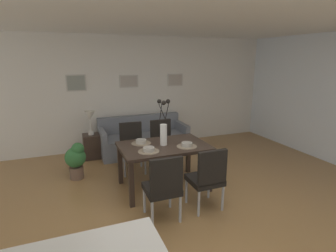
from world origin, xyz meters
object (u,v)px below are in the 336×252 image
Objects in this scene: dining_chair_far_right at (163,141)px; framed_picture_left at (76,83)px; centerpiece_vase at (164,128)px; side_table at (92,146)px; bowl_near_right at (141,141)px; framed_picture_center at (129,81)px; bowl_far_left at (187,144)px; dining_chair_near_right at (132,145)px; table_lamp at (90,117)px; dining_table at (164,150)px; bowl_near_left at (149,149)px; dining_chair_near_left at (164,185)px; framed_picture_right at (175,80)px; dining_chair_far_left at (208,176)px; potted_plant at (76,159)px; sofa at (143,140)px.

framed_picture_left reaches higher than dining_chair_far_right.
centerpiece_vase is 2.20m from side_table.
bowl_near_right is 0.39× the size of framed_picture_center.
dining_chair_far_right is 1.25× the size of centerpiece_vase.
bowl_near_right reaches higher than side_table.
dining_chair_far_right is 5.41× the size of bowl_far_left.
table_lamp reaches higher than dining_chair_near_right.
bowl_near_left is at bearing -146.52° from dining_table.
dining_chair_far_right is 5.41× the size of bowl_near_left.
dining_chair_far_right is 1.80m from framed_picture_center.
framed_picture_right is (1.49, 3.17, 1.07)m from dining_chair_near_left.
side_table is 1.70m from framed_picture_center.
framed_picture_right reaches higher than side_table.
dining_chair_far_right is at bearing 70.48° from dining_table.
bowl_near_right is at bearing -98.62° from framed_picture_center.
dining_chair_far_left is 2.22× the size of framed_picture_left.
framed_picture_left is (-0.20, 0.46, 1.32)m from side_table.
framed_picture_center is at bearing 102.24° from dining_chair_far_right.
dining_chair_near_left is at bearing -115.18° from framed_picture_right.
bowl_near_right is at bearing 146.52° from bowl_far_left.
dining_chair_near_right is 5.41× the size of bowl_near_left.
framed_picture_left is 1.16m from framed_picture_center.
dining_chair_near_left reaches higher than potted_plant.
sofa is (0.17, 1.80, -0.37)m from dining_table.
bowl_far_left is at bearing -57.87° from table_lamp.
framed_picture_center is (-0.17, 0.48, 1.30)m from sofa.
side_table is at bearing 69.00° from potted_plant.
table_lamp is at bearing -154.42° from framed_picture_center.
centerpiece_vase is at bearing -116.90° from framed_picture_right.
dining_chair_far_left is at bearing -44.96° from bowl_near_left.
dining_chair_near_right is at bearing -55.94° from table_lamp.
framed_picture_right is at bearing 75.24° from dining_chair_far_left.
dining_chair_far_left is 2.12× the size of framed_picture_center.
framed_picture_right is at bearing 63.10° from centerpiece_vase.
bowl_near_right is (-0.62, -0.66, 0.27)m from dining_chair_far_right.
side_table is 2.54m from framed_picture_right.
dining_chair_near_left is 5.41× the size of bowl_near_right.
dining_chair_far_left is 0.48× the size of sofa.
bowl_near_left is at bearing -90.06° from dining_chair_near_right.
table_lamp is (-0.65, 0.96, 0.38)m from dining_chair_near_right.
dining_chair_far_right is (0.64, 1.75, 0.00)m from dining_chair_near_left.
framed_picture_left is (-1.16, 2.28, 0.56)m from centerpiece_vase.
framed_picture_right is (1.16, 2.29, 0.93)m from dining_table.
side_table is (-0.65, 2.03, -0.52)m from bowl_near_left.
potted_plant is at bearing -148.07° from sofa.
bowl_near_left is at bearing 135.04° from dining_chair_far_left.
dining_chair_far_right is 0.97m from sofa.
dining_chair_near_left is 2.74m from sofa.
framed_picture_center is at bearing 77.53° from dining_chair_near_right.
dining_chair_near_left is 1.00× the size of dining_chair_near_right.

